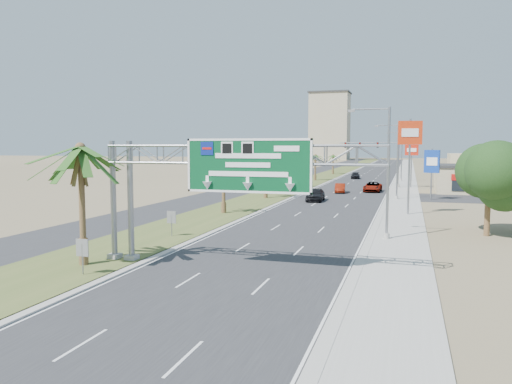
{
  "coord_description": "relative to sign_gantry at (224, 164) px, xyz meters",
  "views": [
    {
      "loc": [
        9.01,
        -16.63,
        7.06
      ],
      "look_at": [
        -0.18,
        13.24,
        4.2
      ],
      "focal_mm": 35.0,
      "sensor_mm": 36.0,
      "label": 1
    }
  ],
  "objects": [
    {
      "name": "car_right_lane",
      "position": [
        4.71,
        52.64,
        -5.3
      ],
      "size": [
        2.71,
        5.56,
        1.52
      ],
      "primitive_type": "imported",
      "rotation": [
        0.0,
        0.0,
        -0.03
      ],
      "color": "gray",
      "rests_on": "ground"
    },
    {
      "name": "sidewalk_right",
      "position": [
        9.56,
        100.07,
        -6.01
      ],
      "size": [
        4.0,
        300.0,
        0.1
      ],
      "primitive_type": "cube",
      "color": "#9E9B93",
      "rests_on": "ground"
    },
    {
      "name": "median_signback_b",
      "position": [
        -7.44,
        8.07,
        -4.61
      ],
      "size": [
        0.75,
        0.08,
        2.08
      ],
      "color": "gray",
      "rests_on": "ground"
    },
    {
      "name": "palm_near",
      "position": [
        -8.14,
        -1.93,
        0.87
      ],
      "size": [
        5.7,
        5.7,
        8.35
      ],
      "color": "brown",
      "rests_on": "ground"
    },
    {
      "name": "store_building",
      "position": [
        23.06,
        56.07,
        -4.06
      ],
      "size": [
        18.0,
        10.0,
        4.0
      ],
      "primitive_type": "cube",
      "color": "tan",
      "rests_on": "ground"
    },
    {
      "name": "streetlight_far",
      "position": [
        8.36,
        78.07,
        -1.36
      ],
      "size": [
        3.27,
        0.44,
        10.0
      ],
      "color": "gray",
      "rests_on": "ground"
    },
    {
      "name": "opposing_road",
      "position": [
        -15.94,
        100.07,
        -6.05
      ],
      "size": [
        8.0,
        300.0,
        0.02
      ],
      "primitive_type": "cube",
      "color": "#28282B",
      "rests_on": "ground"
    },
    {
      "name": "pole_sign_red_near",
      "position": [
        10.06,
        26.83,
        1.76
      ],
      "size": [
        2.41,
        0.82,
        9.85
      ],
      "color": "gray",
      "rests_on": "ground"
    },
    {
      "name": "building_distant_right",
      "position": [
        31.06,
        130.07,
        -3.56
      ],
      "size": [
        20.0,
        12.0,
        5.0
      ],
      "primitive_type": "cube",
      "color": "tan",
      "rests_on": "ground"
    },
    {
      "name": "road",
      "position": [
        1.06,
        100.07,
        -6.05
      ],
      "size": [
        12.0,
        300.0,
        0.02
      ],
      "primitive_type": "cube",
      "color": "#28282B",
      "rests_on": "ground"
    },
    {
      "name": "oak_near",
      "position": [
        16.06,
        16.07,
        -1.53
      ],
      "size": [
        4.5,
        4.5,
        6.8
      ],
      "color": "brown",
      "rests_on": "ground"
    },
    {
      "name": "palm_row_f",
      "position": [
        -8.44,
        100.07,
        -1.35
      ],
      "size": [
        3.99,
        3.99,
        5.75
      ],
      "color": "brown",
      "rests_on": "ground"
    },
    {
      "name": "tower_distant",
      "position": [
        -30.94,
        240.07,
        11.44
      ],
      "size": [
        20.0,
        16.0,
        35.0
      ],
      "primitive_type": "cube",
      "color": "tan",
      "rests_on": "ground"
    },
    {
      "name": "streetlight_mid",
      "position": [
        8.36,
        42.07,
        -1.36
      ],
      "size": [
        3.27,
        0.44,
        10.0
      ],
      "color": "gray",
      "rests_on": "ground"
    },
    {
      "name": "signal_mast",
      "position": [
        6.23,
        62.05,
        -1.21
      ],
      "size": [
        10.28,
        0.71,
        8.0
      ],
      "color": "gray",
      "rests_on": "ground"
    },
    {
      "name": "car_left_lane",
      "position": [
        -1.42,
        36.93,
        -5.2
      ],
      "size": [
        2.17,
        5.11,
        1.72
      ],
      "primitive_type": "imported",
      "rotation": [
        0.0,
        0.0,
        0.03
      ],
      "color": "black",
      "rests_on": "ground"
    },
    {
      "name": "pole_sign_blue",
      "position": [
        12.9,
        42.77,
        -1.18
      ],
      "size": [
        1.97,
        1.0,
        6.8
      ],
      "color": "gray",
      "rests_on": "ground"
    },
    {
      "name": "car_mid_lane",
      "position": [
        0.07,
        49.59,
        -5.35
      ],
      "size": [
        1.93,
        4.43,
        1.42
      ],
      "primitive_type": "imported",
      "rotation": [
        0.0,
        0.0,
        0.1
      ],
      "color": "maroon",
      "rests_on": "ground"
    },
    {
      "name": "palm_row_d",
      "position": [
        -8.44,
        56.07,
        -1.64
      ],
      "size": [
        3.99,
        3.99,
        5.45
      ],
      "color": "brown",
      "rests_on": "ground"
    },
    {
      "name": "building_distant_left",
      "position": [
        -43.94,
        150.07,
        -3.06
      ],
      "size": [
        24.0,
        14.0,
        6.0
      ],
      "primitive_type": "cube",
      "color": "tan",
      "rests_on": "ground"
    },
    {
      "name": "median_signback_a",
      "position": [
        -6.74,
        -3.93,
        -4.61
      ],
      "size": [
        0.75,
        0.08,
        2.08
      ],
      "color": "gray",
      "rests_on": "ground"
    },
    {
      "name": "palm_row_c",
      "position": [
        -8.44,
        38.07,
        -0.39
      ],
      "size": [
        3.99,
        3.99,
        6.75
      ],
      "color": "brown",
      "rests_on": "ground"
    },
    {
      "name": "sign_gantry",
      "position": [
        0.0,
        0.0,
        0.0
      ],
      "size": [
        16.75,
        1.24,
        7.5
      ],
      "color": "gray",
      "rests_on": "ground"
    },
    {
      "name": "pole_sign_red_far",
      "position": [
        10.4,
        62.6,
        -0.13
      ],
      "size": [
        2.22,
        0.61,
        7.56
      ],
      "color": "gray",
      "rests_on": "ground"
    },
    {
      "name": "ground",
      "position": [
        1.06,
        -9.93,
        -6.06
      ],
      "size": [
        600.0,
        600.0,
        0.0
      ],
      "primitive_type": "plane",
      "color": "#8C7A59",
      "rests_on": "ground"
    },
    {
      "name": "palm_row_b",
      "position": [
        -8.44,
        22.07,
        -1.16
      ],
      "size": [
        3.99,
        3.99,
        5.95
      ],
      "color": "brown",
      "rests_on": "ground"
    },
    {
      "name": "car_far",
      "position": [
        -1.15,
        83.96,
        -5.39
      ],
      "size": [
        2.25,
        4.76,
        1.34
      ],
      "primitive_type": "imported",
      "rotation": [
        0.0,
        0.0,
        0.08
      ],
      "color": "black",
      "rests_on": "ground"
    },
    {
      "name": "palm_row_e",
      "position": [
        -8.44,
        75.07,
        -0.97
      ],
      "size": [
        3.99,
        3.99,
        6.15
      ],
      "color": "brown",
      "rests_on": "ground"
    },
    {
      "name": "streetlight_near",
      "position": [
        8.36,
        12.07,
        -1.36
      ],
      "size": [
        3.27,
        0.44,
        10.0
      ],
      "color": "gray",
      "rests_on": "ground"
    },
    {
      "name": "median_grass",
      "position": [
        -8.94,
        100.07,
        -6.0
      ],
      "size": [
        7.0,
        300.0,
        0.12
      ],
      "primitive_type": "cube",
      "color": "#485827",
      "rests_on": "ground"
    }
  ]
}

